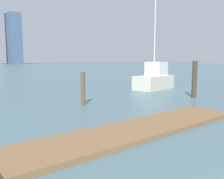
{
  "coord_description": "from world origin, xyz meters",
  "views": [
    {
      "loc": [
        -3.3,
        0.3,
        2.59
      ],
      "look_at": [
        1.66,
        6.49,
        1.59
      ],
      "focal_mm": 38.68,
      "sensor_mm": 36.0,
      "label": 1
    }
  ],
  "objects": [
    {
      "name": "dock_piling_0",
      "position": [
        11.26,
        9.52,
        1.25
      ],
      "size": [
        0.33,
        0.33,
        2.49
      ],
      "primitive_type": "cylinder",
      "color": "#473826",
      "rests_on": "ground_plane"
    },
    {
      "name": "skyline_tower_5",
      "position": [
        39.26,
        140.16,
        13.88
      ],
      "size": [
        6.74,
        8.96,
        27.76
      ],
      "primitive_type": "cube",
      "rotation": [
        0.0,
        0.0,
        0.07
      ],
      "color": "slate",
      "rests_on": "ground_plane"
    },
    {
      "name": "dock_piling_1",
      "position": [
        3.84,
        11.81,
        0.94
      ],
      "size": [
        0.24,
        0.24,
        1.88
      ],
      "primitive_type": "cylinder",
      "color": "brown",
      "rests_on": "ground_plane"
    },
    {
      "name": "moored_boat_2",
      "position": [
        12.84,
        14.46,
        0.91
      ],
      "size": [
        4.28,
        2.56,
        9.25
      ],
      "color": "beige",
      "rests_on": "ground_plane"
    },
    {
      "name": "floating_dock",
      "position": [
        2.03,
        6.25,
        0.09
      ],
      "size": [
        11.07,
        2.0,
        0.18
      ],
      "primitive_type": "cube",
      "color": "olive",
      "rests_on": "ground_plane"
    }
  ]
}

